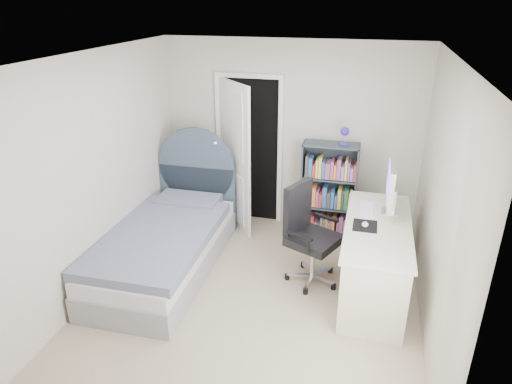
% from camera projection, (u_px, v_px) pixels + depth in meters
% --- Properties ---
extents(room_shell, '(3.50, 3.70, 2.60)m').
position_uv_depth(room_shell, '(256.00, 188.00, 4.46)').
color(room_shell, gray).
rests_on(room_shell, ground).
extents(door, '(0.92, 0.62, 2.06)m').
position_uv_depth(door, '(240.00, 153.00, 6.10)').
color(door, black).
rests_on(door, ground).
extents(bed, '(1.13, 2.32, 1.42)m').
position_uv_depth(bed, '(168.00, 242.00, 5.35)').
color(bed, gray).
rests_on(bed, ground).
extents(nightstand, '(0.43, 0.43, 0.63)m').
position_uv_depth(nightstand, '(196.00, 191.00, 6.50)').
color(nightstand, tan).
rests_on(nightstand, ground).
extents(floor_lamp, '(0.18, 0.18, 1.28)m').
position_uv_depth(floor_lamp, '(215.00, 194.00, 6.14)').
color(floor_lamp, silver).
rests_on(floor_lamp, ground).
extents(bookcase, '(0.71, 0.30, 1.50)m').
position_uv_depth(bookcase, '(329.00, 193.00, 5.98)').
color(bookcase, '#333F46').
rests_on(bookcase, ground).
extents(desk, '(0.67, 1.67, 1.37)m').
position_uv_depth(desk, '(375.00, 255.00, 4.84)').
color(desk, beige).
rests_on(desk, ground).
extents(office_chair, '(0.66, 0.67, 1.14)m').
position_uv_depth(office_chair, '(307.00, 229.00, 5.00)').
color(office_chair, silver).
rests_on(office_chair, ground).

